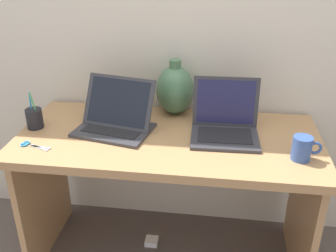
{
  "coord_description": "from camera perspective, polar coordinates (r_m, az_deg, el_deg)",
  "views": [
    {
      "loc": [
        0.21,
        -1.59,
        1.56
      ],
      "look_at": [
        0.0,
        0.0,
        0.77
      ],
      "focal_mm": 41.77,
      "sensor_mm": 36.0,
      "label": 1
    }
  ],
  "objects": [
    {
      "name": "pen_cup",
      "position": [
        1.97,
        -18.86,
        1.14
      ],
      "size": [
        0.08,
        0.08,
        0.18
      ],
      "color": "black",
      "rests_on": "desk"
    },
    {
      "name": "laptop_right",
      "position": [
        1.82,
        8.33,
        0.79
      ],
      "size": [
        0.31,
        0.27,
        0.25
      ],
      "color": "#333338",
      "rests_on": "desk"
    },
    {
      "name": "power_brick",
      "position": [
        2.28,
        -2.41,
        -16.45
      ],
      "size": [
        0.07,
        0.07,
        0.03
      ],
      "primitive_type": "cube",
      "color": "white",
      "rests_on": "ground"
    },
    {
      "name": "laptop_left",
      "position": [
        1.86,
        -7.58,
        1.34
      ],
      "size": [
        0.39,
        0.32,
        0.24
      ],
      "color": "#333338",
      "rests_on": "desk"
    },
    {
      "name": "green_vase",
      "position": [
        1.99,
        1.02,
        5.32
      ],
      "size": [
        0.19,
        0.19,
        0.28
      ],
      "color": "#47704C",
      "rests_on": "desk"
    },
    {
      "name": "back_wall",
      "position": [
        2.0,
        1.46,
        15.75
      ],
      "size": [
        4.4,
        0.04,
        2.4
      ],
      "primitive_type": "cube",
      "color": "beige",
      "rests_on": "ground"
    },
    {
      "name": "desk",
      "position": [
        1.89,
        0.0,
        -5.7
      ],
      "size": [
        1.4,
        0.65,
        0.72
      ],
      "color": "#AD7F51",
      "rests_on": "ground"
    },
    {
      "name": "scissors",
      "position": [
        1.83,
        -19.44,
        -2.64
      ],
      "size": [
        0.15,
        0.07,
        0.01
      ],
      "color": "#B7B7BC",
      "rests_on": "desk"
    },
    {
      "name": "coffee_mug",
      "position": [
        1.69,
        19.03,
        -3.09
      ],
      "size": [
        0.12,
        0.08,
        0.1
      ],
      "color": "#335199",
      "rests_on": "desk"
    }
  ]
}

